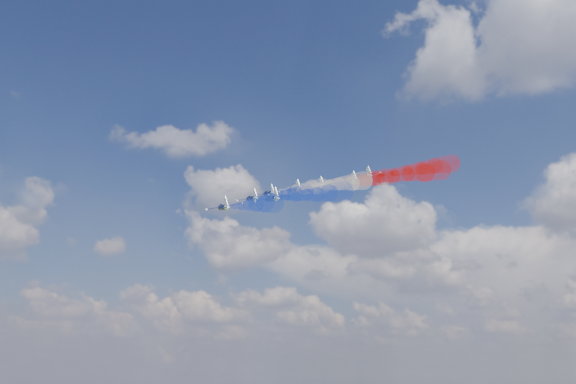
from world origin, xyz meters
The scene contains 16 objects.
jet_lead centered at (-3.31, 21.83, 168.96)m, with size 9.05×11.31×3.02m, color black, non-canonical shape.
trail_lead centered at (15.51, 9.64, 163.99)m, with size 3.77×35.94×3.77m, color white, non-canonical shape.
jet_inner_left centered at (1.45, 9.27, 163.99)m, with size 9.05×11.31×3.02m, color black, non-canonical shape.
trail_inner_left centered at (20.27, -2.92, 159.01)m, with size 3.77×35.94×3.77m, color #1737CB, non-canonical shape.
jet_inner_right centered at (11.88, 23.89, 168.80)m, with size 9.05×11.31×3.02m, color black, non-canonical shape.
trail_inner_right centered at (30.70, 11.70, 163.82)m, with size 3.77×35.94×3.77m, color red, non-canonical shape.
jet_outer_left centered at (5.46, -5.43, 158.06)m, with size 9.05×11.31×3.02m, color black, non-canonical shape.
trail_outer_left centered at (24.28, -17.62, 153.08)m, with size 3.77×35.94×3.77m, color #1737CB, non-canonical shape.
jet_center_third centered at (14.75, 9.91, 164.12)m, with size 9.05×11.31×3.02m, color black, non-canonical shape.
trail_center_third centered at (33.57, -2.28, 159.15)m, with size 3.77×35.94×3.77m, color white, non-canonical shape.
jet_outer_right centered at (27.03, 22.73, 168.34)m, with size 9.05×11.31×3.02m, color black, non-canonical shape.
trail_outer_right centered at (45.85, 10.54, 163.37)m, with size 3.77×35.94×3.77m, color red, non-canonical shape.
jet_rear_left centered at (18.99, -3.73, 158.23)m, with size 9.05×11.31×3.02m, color black, non-canonical shape.
trail_rear_left centered at (37.81, -15.92, 153.25)m, with size 3.77×35.94×3.77m, color #1737CB, non-canonical shape.
jet_rear_right centered at (30.23, 10.81, 163.40)m, with size 9.05×11.31×3.02m, color black, non-canonical shape.
trail_rear_right centered at (49.04, -1.38, 158.43)m, with size 3.77×35.94×3.77m, color red, non-canonical shape.
Camera 1 is at (109.55, -112.98, 119.99)m, focal length 40.51 mm.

